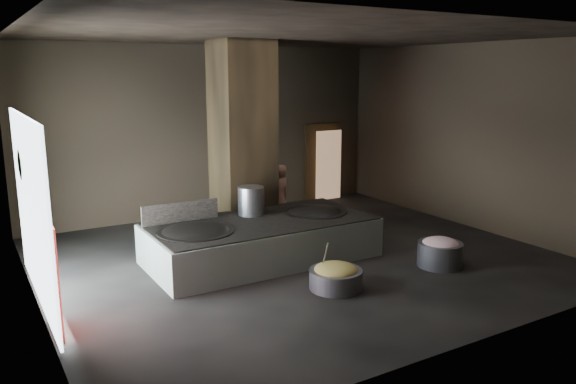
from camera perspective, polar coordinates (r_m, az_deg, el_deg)
floor at (r=11.84m, az=0.95°, el=-6.90°), size 10.00×9.00×0.10m
ceiling at (r=11.22m, az=1.04°, el=15.91°), size 10.00×9.00×0.10m
back_wall at (r=15.33m, az=-8.04°, el=6.17°), size 10.00×0.10×4.50m
front_wall at (r=7.86m, az=18.70°, el=0.03°), size 10.00×0.10×4.50m
left_wall at (r=9.68m, az=-25.35°, el=1.68°), size 0.10×9.00×4.50m
right_wall at (r=14.59m, az=18.20°, el=5.39°), size 0.10×9.00×4.50m
pillar at (r=12.81m, az=-4.65°, el=5.09°), size 1.20×1.20×4.50m
hearth_platform at (r=11.62m, az=-2.70°, el=-4.94°), size 4.61×2.21×0.80m
platform_cap at (r=11.51m, az=-2.73°, el=-2.97°), size 4.51×2.16×0.03m
wok_left at (r=10.90m, az=-9.35°, el=-4.34°), size 1.45×1.45×0.40m
wok_left_rim at (r=10.88m, az=-9.37°, el=-3.99°), size 1.48×1.48×0.05m
wok_right at (r=12.24m, az=2.76°, el=-2.37°), size 1.35×1.35×0.38m
wok_right_rim at (r=12.22m, az=2.76°, el=-2.05°), size 1.38×1.38×0.05m
stock_pot at (r=11.93m, az=-3.77°, el=-0.88°), size 0.56×0.56×0.60m
splash_guard at (r=11.55m, az=-10.86°, el=-2.02°), size 1.60×0.06×0.40m
cook at (r=13.61m, az=-0.88°, el=-0.58°), size 0.67×0.52×1.63m
veg_basin at (r=10.19m, az=4.87°, el=-8.81°), size 1.09×1.09×0.35m
veg_fill at (r=10.13m, az=4.89°, el=-7.89°), size 0.78×0.78×0.24m
ladle at (r=10.10m, az=3.72°, el=-6.73°), size 0.13×0.37×0.68m
meat_basin at (r=11.66m, az=15.17°, el=-6.12°), size 1.16×1.16×0.49m
meat_fill at (r=11.60m, az=15.23°, el=-5.15°), size 0.73×0.73×0.28m
doorway_near at (r=15.90m, az=-3.78°, el=2.29°), size 1.18×0.08×2.38m
doorway_near_glow at (r=15.79m, az=-3.48°, el=2.04°), size 0.85×0.04×2.00m
doorway_far at (r=17.11m, az=3.40°, el=2.99°), size 1.18×0.08×2.38m
doorway_far_glow at (r=16.96m, az=4.14°, el=2.73°), size 0.88×0.04×2.09m
left_opening at (r=10.01m, az=-24.57°, el=-1.74°), size 0.04×4.20×3.10m
pavilion_sliver at (r=8.98m, az=-22.73°, el=-8.10°), size 0.05×0.90×1.70m
tree_silhouette at (r=10.99m, az=-24.99°, el=2.56°), size 0.28×1.10×1.10m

